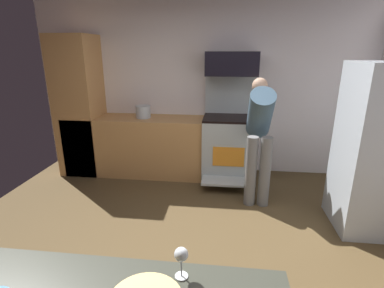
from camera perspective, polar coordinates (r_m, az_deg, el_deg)
The scene contains 9 objects.
ground_plane at distance 2.95m, azimuth -1.64°, elevation -21.84°, with size 5.20×4.80×0.02m, color brown.
wall_back at distance 4.64m, azimuth 2.48°, elevation 10.65°, with size 5.20×0.12×2.60m, color silver.
lower_cabinet_run at distance 4.63m, azimuth -9.18°, elevation -0.36°, with size 2.40×0.60×0.90m, color tan.
cabinet_column at distance 4.86m, azimuth -21.04°, elevation 6.83°, with size 0.60×0.60×2.10m, color tan.
oven_range at distance 4.43m, azimuth 7.15°, elevation -0.27°, with size 0.76×0.94×1.53m.
microwave at distance 4.31m, azimuth 7.76°, elevation 15.27°, with size 0.74×0.38×0.33m, color black.
person_cook at distance 3.70m, azimuth 13.00°, elevation 2.40°, with size 0.31×0.66×1.55m.
wine_glass_near at distance 1.38m, azimuth -2.12°, elevation -21.06°, with size 0.06×0.06×0.15m.
stock_pot at distance 4.50m, azimuth -9.49°, elevation 6.23°, with size 0.22×0.22×0.19m, color #B1BCC4.
Camera 1 is at (0.35, -2.25, 1.87)m, focal length 27.33 mm.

